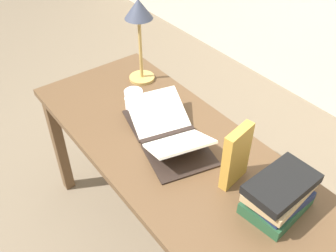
{
  "coord_description": "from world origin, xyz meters",
  "views": [
    {
      "loc": [
        1.01,
        -0.77,
        1.92
      ],
      "look_at": [
        -0.02,
        0.01,
        0.85
      ],
      "focal_mm": 40.0,
      "sensor_mm": 36.0,
      "label": 1
    }
  ],
  "objects_px": {
    "reading_lamp": "(139,20)",
    "coffee_mug": "(134,100)",
    "book_stack_tall": "(279,195)",
    "open_book": "(168,131)",
    "book_standing_upright": "(236,156)"
  },
  "relations": [
    {
      "from": "book_stack_tall",
      "to": "book_standing_upright",
      "type": "relative_size",
      "value": 1.08
    },
    {
      "from": "open_book",
      "to": "coffee_mug",
      "type": "distance_m",
      "value": 0.28
    },
    {
      "from": "book_stack_tall",
      "to": "reading_lamp",
      "type": "distance_m",
      "value": 1.1
    },
    {
      "from": "reading_lamp",
      "to": "book_standing_upright",
      "type": "bearing_deg",
      "value": -8.56
    },
    {
      "from": "book_stack_tall",
      "to": "coffee_mug",
      "type": "distance_m",
      "value": 0.86
    },
    {
      "from": "open_book",
      "to": "reading_lamp",
      "type": "relative_size",
      "value": 1.25
    },
    {
      "from": "book_standing_upright",
      "to": "open_book",
      "type": "bearing_deg",
      "value": 177.38
    },
    {
      "from": "open_book",
      "to": "coffee_mug",
      "type": "height_order",
      "value": "open_book"
    },
    {
      "from": "reading_lamp",
      "to": "coffee_mug",
      "type": "distance_m",
      "value": 0.4
    },
    {
      "from": "open_book",
      "to": "coffee_mug",
      "type": "relative_size",
      "value": 5.35
    },
    {
      "from": "book_stack_tall",
      "to": "coffee_mug",
      "type": "relative_size",
      "value": 2.64
    },
    {
      "from": "book_stack_tall",
      "to": "reading_lamp",
      "type": "bearing_deg",
      "value": 174.53
    },
    {
      "from": "open_book",
      "to": "book_stack_tall",
      "type": "bearing_deg",
      "value": 21.98
    },
    {
      "from": "book_stack_tall",
      "to": "coffee_mug",
      "type": "bearing_deg",
      "value": -174.66
    },
    {
      "from": "book_stack_tall",
      "to": "book_standing_upright",
      "type": "xyz_separation_m",
      "value": [
        -0.2,
        -0.03,
        0.05
      ]
    }
  ]
}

